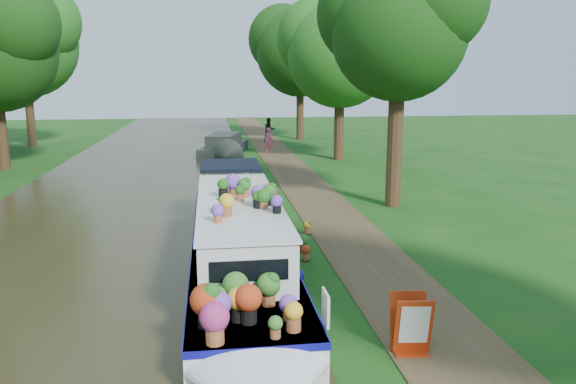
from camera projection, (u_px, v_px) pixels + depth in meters
The scene contains 13 objects.
ground at pixel (305, 231), 17.46m from camera, with size 100.00×100.00×0.00m, color #133F0F.
canal_water at pixel (106, 238), 16.64m from camera, with size 10.00×100.00×0.02m, color black.
towpath at pixel (343, 229), 17.62m from camera, with size 2.20×100.00×0.03m, color #44351F.
plant_boat at pixel (239, 243), 13.32m from camera, with size 2.29×13.52×2.28m.
tree_near_overhang at pixel (399, 22), 19.61m from camera, with size 5.52×5.28×8.99m.
tree_near_mid at pixel (340, 45), 31.40m from camera, with size 6.90×6.60×9.40m.
tree_near_far at pixel (300, 45), 41.89m from camera, with size 7.59×7.26×10.30m.
tree_far_d at pixel (23, 36), 37.31m from camera, with size 8.05×7.70×10.85m.
second_boat at pixel (224, 147), 34.24m from camera, with size 3.33×7.11×1.31m.
sandwich_board at pixel (411, 327), 9.64m from camera, with size 0.67×0.57×1.03m.
pedestrian_pink at pixel (269, 140), 35.16m from camera, with size 0.58×0.38×1.58m, color #D25671.
pedestrian_dark at pixel (269, 130), 41.23m from camera, with size 0.85×0.66×1.75m, color black.
verge_plant at pixel (292, 236), 16.17m from camera, with size 0.40×0.35×0.44m, color #1F5A1B.
Camera 1 is at (-2.86, -16.62, 4.71)m, focal length 35.00 mm.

